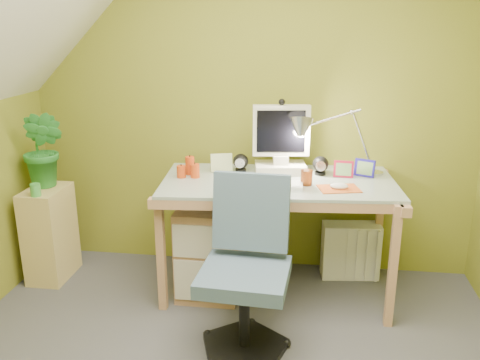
# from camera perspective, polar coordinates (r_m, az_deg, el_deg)

# --- Properties ---
(wall_back) EXTENTS (3.20, 0.01, 2.40)m
(wall_back) POSITION_cam_1_polar(r_m,az_deg,el_deg) (3.65, 1.28, 8.06)
(wall_back) COLOR olive
(wall_back) RESTS_ON floor
(desk) EXTENTS (1.56, 0.87, 0.80)m
(desk) POSITION_cam_1_polar(r_m,az_deg,el_deg) (3.45, 4.20, -6.37)
(desk) COLOR tan
(desk) RESTS_ON floor
(monitor) EXTENTS (0.44, 0.29, 0.56)m
(monitor) POSITION_cam_1_polar(r_m,az_deg,el_deg) (3.41, 4.64, 5.37)
(monitor) COLOR silver
(monitor) RESTS_ON desk
(speaker_left) EXTENTS (0.13, 0.13, 0.13)m
(speaker_left) POSITION_cam_1_polar(r_m,az_deg,el_deg) (3.47, 0.08, 1.96)
(speaker_left) COLOR black
(speaker_left) RESTS_ON desk
(speaker_right) EXTENTS (0.13, 0.13, 0.13)m
(speaker_right) POSITION_cam_1_polar(r_m,az_deg,el_deg) (3.44, 9.03, 1.63)
(speaker_right) COLOR black
(speaker_right) RESTS_ON desk
(keyboard) EXTENTS (0.48, 0.16, 0.02)m
(keyboard) POSITION_cam_1_polar(r_m,az_deg,el_deg) (3.18, 2.76, -0.47)
(keyboard) COLOR white
(keyboard) RESTS_ON desk
(mousepad) EXTENTS (0.28, 0.23, 0.01)m
(mousepad) POSITION_cam_1_polar(r_m,az_deg,el_deg) (3.18, 11.04, -0.96)
(mousepad) COLOR #C8571F
(mousepad) RESTS_ON desk
(mouse) EXTENTS (0.12, 0.08, 0.04)m
(mouse) POSITION_cam_1_polar(r_m,az_deg,el_deg) (3.17, 11.06, -0.68)
(mouse) COLOR white
(mouse) RESTS_ON mousepad
(amber_tumbler) EXTENTS (0.08, 0.08, 0.10)m
(amber_tumbler) POSITION_cam_1_polar(r_m,az_deg,el_deg) (3.22, 7.48, 0.28)
(amber_tumbler) COLOR #9C4416
(amber_tumbler) RESTS_ON desk
(candle_cluster) EXTENTS (0.19, 0.17, 0.12)m
(candle_cluster) POSITION_cam_1_polar(r_m,az_deg,el_deg) (3.39, -5.80, 1.45)
(candle_cluster) COLOR #CB4011
(candle_cluster) RESTS_ON desk
(photo_frame_red) EXTENTS (0.13, 0.03, 0.11)m
(photo_frame_red) POSITION_cam_1_polar(r_m,az_deg,el_deg) (3.41, 11.55, 1.21)
(photo_frame_red) COLOR #B11234
(photo_frame_red) RESTS_ON desk
(photo_frame_blue) EXTENTS (0.13, 0.07, 0.12)m
(photo_frame_blue) POSITION_cam_1_polar(r_m,az_deg,el_deg) (3.46, 13.82, 1.33)
(photo_frame_blue) COLOR #1E1699
(photo_frame_blue) RESTS_ON desk
(photo_frame_green) EXTENTS (0.15, 0.06, 0.13)m
(photo_frame_green) POSITION_cam_1_polar(r_m,az_deg,el_deg) (3.47, -2.09, 1.95)
(photo_frame_green) COLOR #C2D290
(photo_frame_green) RESTS_ON desk
(desk_lamp) EXTENTS (0.65, 0.39, 0.65)m
(desk_lamp) POSITION_cam_1_polar(r_m,az_deg,el_deg) (3.41, 12.27, 5.84)
(desk_lamp) COLOR #B7B7BC
(desk_lamp) RESTS_ON desk
(side_ledge) EXTENTS (0.25, 0.39, 0.67)m
(side_ledge) POSITION_cam_1_polar(r_m,az_deg,el_deg) (3.91, -20.55, -5.64)
(side_ledge) COLOR tan
(side_ledge) RESTS_ON floor
(potted_plant) EXTENTS (0.35, 0.30, 0.54)m
(potted_plant) POSITION_cam_1_polar(r_m,az_deg,el_deg) (3.77, -21.17, 3.23)
(potted_plant) COLOR #2A7E2E
(potted_plant) RESTS_ON side_ledge
(green_cup) EXTENTS (0.08, 0.08, 0.09)m
(green_cup) POSITION_cam_1_polar(r_m,az_deg,el_deg) (3.65, -21.98, -1.04)
(green_cup) COLOR green
(green_cup) RESTS_ON side_ledge
(task_chair) EXTENTS (0.57, 0.57, 0.97)m
(task_chair) POSITION_cam_1_polar(r_m,az_deg,el_deg) (2.79, 0.49, -10.48)
(task_chair) COLOR #455C72
(task_chair) RESTS_ON floor
(radiator) EXTENTS (0.42, 0.21, 0.41)m
(radiator) POSITION_cam_1_polar(r_m,az_deg,el_deg) (3.80, 12.29, -7.72)
(radiator) COLOR white
(radiator) RESTS_ON floor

